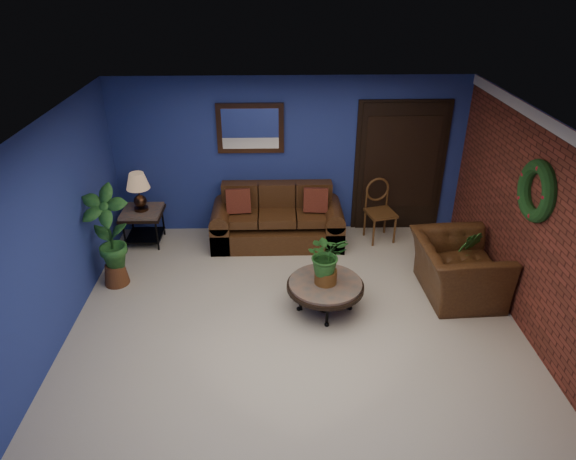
{
  "coord_description": "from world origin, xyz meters",
  "views": [
    {
      "loc": [
        -0.24,
        -5.14,
        4.01
      ],
      "look_at": [
        -0.08,
        0.55,
        0.98
      ],
      "focal_mm": 32.0,
      "sensor_mm": 36.0,
      "label": 1
    }
  ],
  "objects_px": {
    "coffee_table": "(325,286)",
    "end_table": "(143,218)",
    "table_lamp": "(138,187)",
    "sofa": "(277,223)",
    "side_chair": "(379,206)",
    "armchair": "(457,269)"
  },
  "relations": [
    {
      "from": "coffee_table",
      "to": "end_table",
      "type": "xyz_separation_m",
      "value": [
        -2.68,
        1.85,
        0.08
      ]
    },
    {
      "from": "coffee_table",
      "to": "table_lamp",
      "type": "xyz_separation_m",
      "value": [
        -2.68,
        1.85,
        0.59
      ]
    },
    {
      "from": "sofa",
      "to": "side_chair",
      "type": "height_order",
      "value": "side_chair"
    },
    {
      "from": "armchair",
      "to": "end_table",
      "type": "bearing_deg",
      "value": 68.38
    },
    {
      "from": "coffee_table",
      "to": "side_chair",
      "type": "distance_m",
      "value": 2.18
    },
    {
      "from": "sofa",
      "to": "armchair",
      "type": "bearing_deg",
      "value": -33.42
    },
    {
      "from": "table_lamp",
      "to": "sofa",
      "type": "bearing_deg",
      "value": 0.73
    },
    {
      "from": "side_chair",
      "to": "end_table",
      "type": "bearing_deg",
      "value": 167.54
    },
    {
      "from": "side_chair",
      "to": "armchair",
      "type": "xyz_separation_m",
      "value": [
        0.75,
        -1.6,
        -0.17
      ]
    },
    {
      "from": "sofa",
      "to": "end_table",
      "type": "distance_m",
      "value": 2.1
    },
    {
      "from": "side_chair",
      "to": "coffee_table",
      "type": "bearing_deg",
      "value": -131.7
    },
    {
      "from": "armchair",
      "to": "sofa",
      "type": "bearing_deg",
      "value": 53.92
    },
    {
      "from": "end_table",
      "to": "table_lamp",
      "type": "distance_m",
      "value": 0.51
    },
    {
      "from": "table_lamp",
      "to": "side_chair",
      "type": "bearing_deg",
      "value": 1.1
    },
    {
      "from": "end_table",
      "to": "armchair",
      "type": "height_order",
      "value": "armchair"
    },
    {
      "from": "table_lamp",
      "to": "coffee_table",
      "type": "bearing_deg",
      "value": -34.61
    },
    {
      "from": "sofa",
      "to": "end_table",
      "type": "xyz_separation_m",
      "value": [
        -2.09,
        -0.03,
        0.14
      ]
    },
    {
      "from": "table_lamp",
      "to": "end_table",
      "type": "bearing_deg",
      "value": 0.0
    },
    {
      "from": "end_table",
      "to": "sofa",
      "type": "bearing_deg",
      "value": 0.73
    },
    {
      "from": "sofa",
      "to": "armchair",
      "type": "distance_m",
      "value": 2.83
    },
    {
      "from": "sofa",
      "to": "coffee_table",
      "type": "xyz_separation_m",
      "value": [
        0.58,
        -1.87,
        0.06
      ]
    },
    {
      "from": "coffee_table",
      "to": "sofa",
      "type": "bearing_deg",
      "value": 107.31
    }
  ]
}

